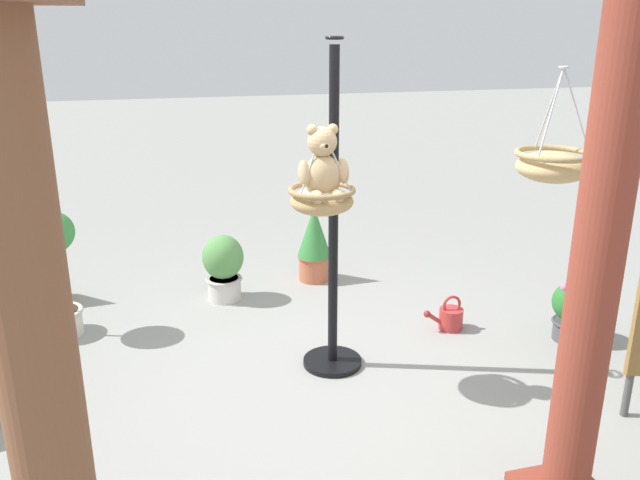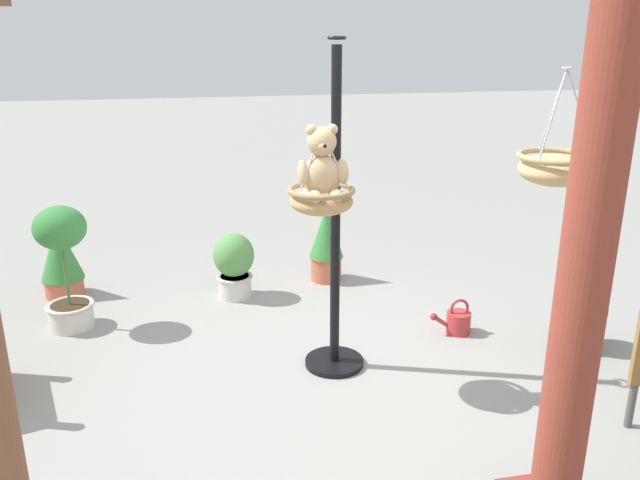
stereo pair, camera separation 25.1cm
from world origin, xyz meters
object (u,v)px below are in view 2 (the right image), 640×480
at_px(potted_plant_flowering_red, 584,317).
at_px(teddy_bear, 322,168).
at_px(hanging_basket_left_high, 556,167).
at_px(greenhouse_pillar_left, 588,248).
at_px(display_pole_central, 335,275).
at_px(potted_plant_trailing_ivy, 234,264).
at_px(potted_plant_tall_leafy, 64,259).
at_px(hanging_basket_with_teddy, 322,199).
at_px(potted_plant_conical_shrub, 61,259).
at_px(watering_can, 457,321).
at_px(potted_plant_fern_front, 326,243).

bearing_deg(potted_plant_flowering_red, teddy_bear, 4.23).
bearing_deg(hanging_basket_left_high, greenhouse_pillar_left, 66.76).
relative_size(display_pole_central, potted_plant_trailing_ivy, 3.81).
bearing_deg(hanging_basket_left_high, potted_plant_tall_leafy, -28.93).
bearing_deg(potted_plant_flowering_red, hanging_basket_with_teddy, 3.60).
bearing_deg(potted_plant_conical_shrub, teddy_bear, 135.07).
height_order(teddy_bear, potted_plant_flowering_red, teddy_bear).
bearing_deg(watering_can, potted_plant_fern_front, -59.02).
distance_m(greenhouse_pillar_left, potted_plant_flowering_red, 2.42).
distance_m(potted_plant_conical_shrub, potted_plant_trailing_ivy, 1.62).
bearing_deg(greenhouse_pillar_left, potted_plant_flowering_red, -126.36).
xyz_separation_m(potted_plant_flowering_red, watering_can, (0.86, -0.43, -0.16)).
relative_size(hanging_basket_left_high, watering_can, 1.99).
bearing_deg(potted_plant_trailing_ivy, teddy_bear, 105.87).
relative_size(greenhouse_pillar_left, potted_plant_trailing_ivy, 4.94).
bearing_deg(potted_plant_trailing_ivy, watering_can, 147.43).
distance_m(hanging_basket_with_teddy, potted_plant_tall_leafy, 2.42).
relative_size(teddy_bear, potted_plant_trailing_ivy, 0.78).
xyz_separation_m(display_pole_central, potted_plant_fern_front, (-0.29, -1.69, -0.34)).
height_order(hanging_basket_left_high, watering_can, hanging_basket_left_high).
distance_m(hanging_basket_left_high, potted_plant_tall_leafy, 3.83).
height_order(hanging_basket_with_teddy, potted_plant_conical_shrub, hanging_basket_with_teddy).
height_order(display_pole_central, potted_plant_conical_shrub, display_pole_central).
height_order(display_pole_central, watering_can, display_pole_central).
distance_m(hanging_basket_with_teddy, potted_plant_fern_front, 2.21).
height_order(potted_plant_conical_shrub, watering_can, potted_plant_conical_shrub).
distance_m(hanging_basket_with_teddy, potted_plant_flowering_red, 2.40).
relative_size(display_pole_central, potted_plant_tall_leafy, 2.23).
bearing_deg(hanging_basket_left_high, potted_plant_flowering_red, -141.69).
relative_size(greenhouse_pillar_left, potted_plant_tall_leafy, 2.89).
height_order(hanging_basket_with_teddy, potted_plant_flowering_red, hanging_basket_with_teddy).
xyz_separation_m(hanging_basket_with_teddy, teddy_bear, (0.00, 0.02, 0.21)).
bearing_deg(potted_plant_fern_front, potted_plant_flowering_red, 133.00).
distance_m(potted_plant_flowering_red, watering_can, 0.98).
bearing_deg(potted_plant_tall_leafy, potted_plant_flowering_red, 163.71).
bearing_deg(potted_plant_fern_front, watering_can, 120.98).
xyz_separation_m(greenhouse_pillar_left, potted_plant_conical_shrub, (2.96, -3.58, -1.12)).
bearing_deg(potted_plant_trailing_ivy, hanging_basket_with_teddy, 106.08).
bearing_deg(hanging_basket_with_teddy, potted_plant_fern_front, -102.89).
bearing_deg(teddy_bear, hanging_basket_left_high, 161.21).
distance_m(hanging_basket_left_high, potted_plant_trailing_ivy, 3.12).
relative_size(display_pole_central, hanging_basket_with_teddy, 4.29).
bearing_deg(potted_plant_fern_front, potted_plant_tall_leafy, 15.11).
relative_size(display_pole_central, hanging_basket_left_high, 3.39).
bearing_deg(teddy_bear, greenhouse_pillar_left, 120.36).
distance_m(hanging_basket_left_high, watering_can, 1.84).
height_order(potted_plant_fern_front, watering_can, potted_plant_fern_front).
relative_size(potted_plant_fern_front, potted_plant_trailing_ivy, 1.23).
bearing_deg(display_pole_central, watering_can, -164.17).
bearing_deg(teddy_bear, potted_plant_trailing_ivy, -74.13).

